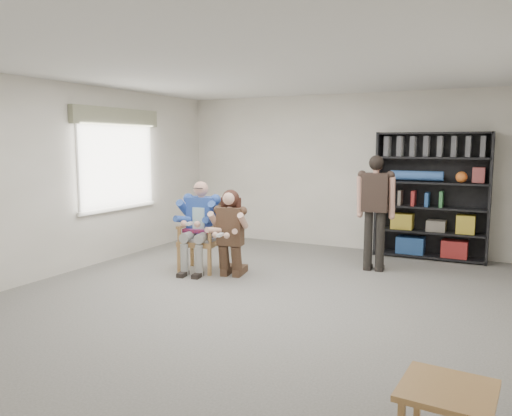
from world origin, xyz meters
The scene contains 8 objects.
room_shell centered at (0.00, 0.00, 1.40)m, with size 6.00×7.00×2.80m, color beige, non-canonical shape.
floor centered at (0.00, 0.00, 0.00)m, with size 6.00×7.00×0.01m, color #5F5D58.
window_left centered at (-2.95, 1.00, 1.63)m, with size 0.16×2.00×1.75m, color silver, non-canonical shape.
armchair centered at (-1.27, 0.86, 0.53)m, with size 0.61×0.59×1.05m, color #A46D45, non-canonical shape.
seated_man centered at (-1.27, 0.86, 0.68)m, with size 0.59×0.82×1.37m, color navy, non-canonical shape.
kneeling_woman centered at (-0.69, 0.74, 0.63)m, with size 0.53×0.84×1.25m, color #3D2B1E, non-canonical shape.
bookshelf centered at (1.70, 3.28, 1.05)m, with size 1.80×0.38×2.10m, color black, non-canonical shape.
standing_man centered at (1.07, 2.04, 0.87)m, with size 0.54×0.30×1.74m, color black, non-canonical shape.
Camera 1 is at (2.79, -5.35, 1.91)m, focal length 35.00 mm.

